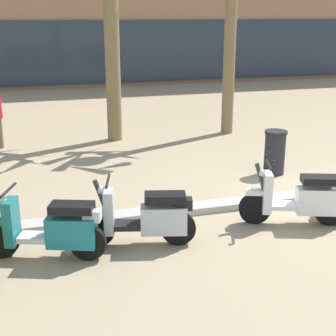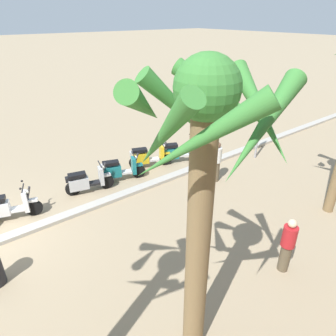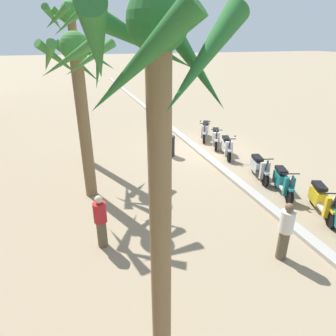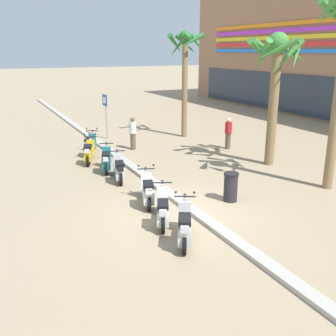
{
  "view_description": "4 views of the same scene",
  "coord_description": "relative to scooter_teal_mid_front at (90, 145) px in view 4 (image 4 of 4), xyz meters",
  "views": [
    {
      "loc": [
        -5.15,
        -7.37,
        3.34
      ],
      "look_at": [
        -2.98,
        0.12,
        0.86
      ],
      "focal_mm": 52.52,
      "sensor_mm": 36.0,
      "label": 1
    },
    {
      "loc": [
        -0.23,
        8.32,
        5.75
      ],
      "look_at": [
        -5.75,
        1.12,
        1.1
      ],
      "focal_mm": 32.34,
      "sensor_mm": 36.0,
      "label": 2
    },
    {
      "loc": [
        -12.72,
        6.0,
        5.16
      ],
      "look_at": [
        -3.97,
        3.09,
        1.12
      ],
      "focal_mm": 31.81,
      "sensor_mm": 36.0,
      "label": 3
    },
    {
      "loc": [
        9.51,
        -5.25,
        4.69
      ],
      "look_at": [
        -1.36,
        0.07,
        1.0
      ],
      "focal_mm": 41.52,
      "sensor_mm": 36.0,
      "label": 4
    }
  ],
  "objects": [
    {
      "name": "ground_plane",
      "position": [
        7.73,
        0.81,
        -0.46
      ],
      "size": [
        200.0,
        200.0,
        0.0
      ],
      "primitive_type": "plane",
      "color": "#9E896B"
    },
    {
      "name": "curb_strip",
      "position": [
        7.73,
        0.98,
        -0.4
      ],
      "size": [
        60.0,
        0.36,
        0.12
      ],
      "primitive_type": "cube",
      "color": "#ADA89E",
      "rests_on": "ground"
    },
    {
      "name": "scooter_teal_mid_front",
      "position": [
        0.0,
        0.0,
        0.0
      ],
      "size": [
        1.69,
        0.94,
        1.17
      ],
      "color": "black",
      "rests_on": "ground"
    },
    {
      "name": "scooter_yellow_tail_end",
      "position": [
        1.29,
        -0.39,
        -0.0
      ],
      "size": [
        1.73,
        0.88,
        1.17
      ],
      "color": "black",
      "rests_on": "ground"
    },
    {
      "name": "scooter_teal_second_in_line",
      "position": [
        2.78,
        -0.1,
        -0.01
      ],
      "size": [
        1.7,
        0.81,
        1.04
      ],
      "color": "black",
      "rests_on": "ground"
    },
    {
      "name": "scooter_silver_far_back",
      "position": [
        4.14,
        -0.04,
        -0.02
      ],
      "size": [
        1.7,
        0.71,
        1.04
      ],
      "color": "black",
      "rests_on": "ground"
    },
    {
      "name": "scooter_white_last_in_row",
      "position": [
        6.74,
        -0.0,
        -0.01
      ],
      "size": [
        1.68,
        0.8,
        1.17
      ],
      "color": "black",
      "rests_on": "ground"
    },
    {
      "name": "scooter_white_mid_rear",
      "position": [
        8.24,
        -0.19,
        -0.02
      ],
      "size": [
        1.72,
        0.94,
        1.04
      ],
      "color": "black",
      "rests_on": "ground"
    },
    {
      "name": "scooter_silver_gap_after_mid",
      "position": [
        9.49,
        -0.18,
        0.0
      ],
      "size": [
        1.68,
        1.01,
        1.17
      ],
      "color": "black",
      "rests_on": "ground"
    },
    {
      "name": "crossing_sign",
      "position": [
        -3.05,
        1.75,
        1.04
      ],
      "size": [
        0.6,
        0.14,
        2.4
      ],
      "color": "#939399",
      "rests_on": "ground"
    },
    {
      "name": "palm_tree_by_mall_entrance",
      "position": [
        -1.64,
        5.83,
        3.77
      ],
      "size": [
        1.85,
        1.91,
        5.67
      ],
      "color": "olive",
      "rests_on": "ground"
    },
    {
      "name": "palm_tree_mid_walkway",
      "position": [
        4.82,
        6.43,
        3.53
      ],
      "size": [
        2.47,
        2.43,
        5.36
      ],
      "color": "olive",
      "rests_on": "ground"
    },
    {
      "name": "pedestrian_by_palm_tree",
      "position": [
        1.79,
        6.41,
        0.33
      ],
      "size": [
        0.34,
        0.34,
        1.52
      ],
      "color": "brown",
      "rests_on": "ground"
    },
    {
      "name": "pedestrian_strolling_near_curb",
      "position": [
        -0.14,
        2.17,
        0.37
      ],
      "size": [
        0.34,
        0.34,
        1.59
      ],
      "color": "brown",
      "rests_on": "ground"
    },
    {
      "name": "litter_bin",
      "position": [
        7.59,
        2.53,
        0.02
      ],
      "size": [
        0.48,
        0.48,
        0.95
      ],
      "color": "#232328",
      "rests_on": "ground"
    }
  ]
}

